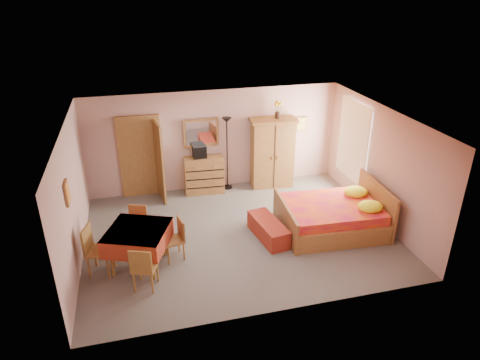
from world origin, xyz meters
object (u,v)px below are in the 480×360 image
object	(u,v)px
wardrobe	(272,153)
chair_north	(137,227)
bed	(332,209)
wall_mirror	(201,133)
floor_lamp	(227,154)
chair_south	(145,266)
stereo	(200,152)
dining_table	(139,247)
chair_east	(173,240)
chair_west	(100,250)
bench	(268,230)
chest_of_drawers	(204,175)
sunflower_vase	(278,110)

from	to	relation	value
wardrobe	chair_north	distance (m)	4.17
wardrobe	bed	size ratio (longest dim) A/B	0.84
wall_mirror	bed	world-z (taller)	wall_mirror
floor_lamp	chair_south	world-z (taller)	floor_lamp
wall_mirror	stereo	xyz separation A→B (m)	(-0.09, -0.16, -0.45)
dining_table	chair_east	xyz separation A→B (m)	(0.65, 0.06, 0.02)
chair_west	bench	bearing A→B (deg)	111.61
wardrobe	floor_lamp	bearing A→B (deg)	178.53
chest_of_drawers	floor_lamp	bearing A→B (deg)	10.04
dining_table	bed	bearing A→B (deg)	4.20
stereo	floor_lamp	distance (m)	0.73
wardrobe	chair_south	xyz separation A→B (m)	(-3.50, -3.48, -0.49)
wall_mirror	chair_north	size ratio (longest dim) A/B	1.08
chest_of_drawers	sunflower_vase	bearing A→B (deg)	3.04
dining_table	chair_west	size ratio (longest dim) A/B	1.11
floor_lamp	wardrobe	distance (m)	1.19
dining_table	bench	bearing A→B (deg)	6.30
wardrobe	wall_mirror	bearing A→B (deg)	176.17
wardrobe	dining_table	xyz separation A→B (m)	(-3.58, -2.78, -0.53)
wall_mirror	dining_table	bearing A→B (deg)	-123.29
stereo	chair_north	xyz separation A→B (m)	(-1.70, -2.15, -0.68)
chair_west	chair_east	distance (m)	1.37
chest_of_drawers	chair_west	xyz separation A→B (m)	(-2.47, -2.90, 0.02)
bench	chair_south	xyz separation A→B (m)	(-2.62, -1.00, 0.24)
floor_lamp	chair_south	bearing A→B (deg)	-122.72
sunflower_vase	dining_table	distance (m)	4.93
bench	dining_table	bearing A→B (deg)	-173.70
floor_lamp	bed	size ratio (longest dim) A/B	0.88
wall_mirror	bench	bearing A→B (deg)	-74.58
bench	bed	bearing A→B (deg)	0.25
wall_mirror	chair_south	distance (m)	4.26
chair_north	chair_east	world-z (taller)	chair_east
floor_lamp	chair_east	xyz separation A→B (m)	(-1.74, -2.85, -0.54)
stereo	chair_south	size ratio (longest dim) A/B	0.38
chair_east	chair_west	bearing A→B (deg)	83.60
chair_south	chair_west	xyz separation A→B (m)	(-0.78, 0.64, 0.05)
bench	chair_west	bearing A→B (deg)	-173.97
chair_north	chair_west	world-z (taller)	chair_west
stereo	bench	world-z (taller)	stereo
bench	chair_north	distance (m)	2.76
chair_east	bench	bearing A→B (deg)	-94.67
chest_of_drawers	bed	xyz separation A→B (m)	(2.37, -2.53, 0.04)
chair_south	chair_north	distance (m)	1.45
wardrobe	chest_of_drawers	bearing A→B (deg)	-177.26
wardrobe	chair_north	world-z (taller)	wardrobe
wardrobe	chair_west	size ratio (longest dim) A/B	1.89
wall_mirror	chair_east	xyz separation A→B (m)	(-1.11, -2.99, -1.13)
dining_table	chest_of_drawers	bearing A→B (deg)	58.16
floor_lamp	sunflower_vase	xyz separation A→B (m)	(1.29, -0.10, 1.11)
stereo	wall_mirror	bearing A→B (deg)	60.86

